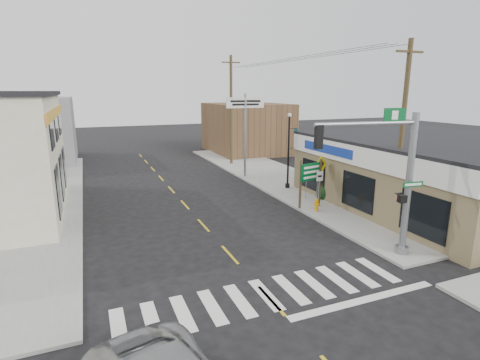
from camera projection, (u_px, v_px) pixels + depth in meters
name	position (u px, v px, depth m)	size (l,w,h in m)	color
ground	(271.00, 300.00, 12.88)	(140.00, 140.00, 0.00)	black
sidewalk_right	(300.00, 187.00, 27.88)	(6.00, 38.00, 0.13)	gray
sidewalk_left	(26.00, 217.00, 21.23)	(6.00, 38.00, 0.13)	gray
center_line	(203.00, 225.00, 20.07)	(0.12, 56.00, 0.01)	gold
crosswalk	(266.00, 295.00, 13.24)	(11.00, 2.20, 0.01)	silver
thrift_store	(437.00, 174.00, 23.17)	(12.00, 14.00, 4.00)	olive
bldg_distant_right	(247.00, 128.00, 43.65)	(8.00, 10.00, 5.60)	brown
bldg_distant_left	(25.00, 131.00, 36.86)	(9.00, 10.00, 6.40)	gray
traffic_signal_pole	(397.00, 171.00, 15.22)	(4.93, 0.38, 6.25)	gray
guide_sign	(311.00, 177.00, 22.37)	(1.68, 0.14, 2.93)	#4D3E23
fire_hydrant	(317.00, 204.00, 21.98)	(0.23, 0.23, 0.74)	orange
ped_crossing_sign	(321.00, 171.00, 23.19)	(1.18, 0.08, 3.03)	gray
lamp_post	(289.00, 145.00, 26.68)	(0.70, 0.55, 5.38)	black
dance_center_sign	(245.00, 115.00, 29.86)	(3.15, 0.20, 6.70)	gray
bare_tree	(416.00, 152.00, 19.37)	(2.41, 2.41, 4.82)	black
shrub_front	(421.00, 216.00, 19.78)	(1.25, 1.25, 0.94)	#16391B
shrub_back	(325.00, 192.00, 24.54)	(1.15, 1.15, 0.86)	black
utility_pole_near	(402.00, 135.00, 18.59)	(1.62, 0.24, 9.32)	#482B1D
utility_pole_far	(231.00, 109.00, 35.35)	(1.76, 0.26, 10.10)	#452B1C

